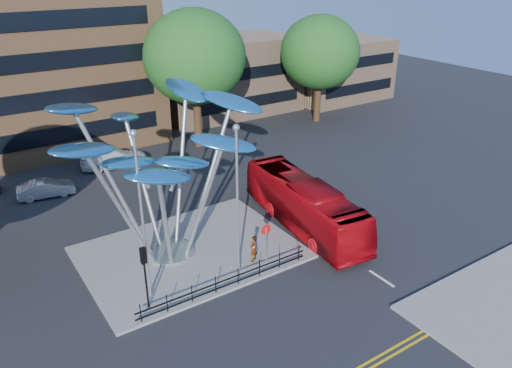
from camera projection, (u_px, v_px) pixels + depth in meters
ground at (261, 301)px, 25.19m from camera, size 120.00×120.00×0.00m
traffic_island at (190, 252)px, 29.20m from camera, size 12.00×9.00×0.15m
low_building_near at (228, 76)px, 54.31m from camera, size 15.00×8.00×8.00m
low_building_far at (337, 69)px, 60.05m from camera, size 12.00×8.00×7.00m
tree_right at (195, 57)px, 42.54m from camera, size 8.80×8.80×12.11m
tree_far at (320, 52)px, 49.98m from camera, size 8.00×8.00×10.81m
leaf_sculpture at (159, 143)px, 26.35m from camera, size 12.72×9.54×9.51m
street_lamp_left at (141, 203)px, 23.35m from camera, size 0.36×0.36×8.80m
street_lamp_right at (237, 187)px, 25.60m from camera, size 0.36×0.36×8.30m
traffic_light_island at (144, 265)px, 23.48m from camera, size 0.28×0.18×3.42m
no_entry_sign_island at (266, 237)px, 27.35m from camera, size 0.60×0.10×2.45m
pedestrian_railing_front at (227, 282)px, 25.74m from camera, size 10.00×0.06×1.00m
red_bus at (304, 204)px, 31.58m from camera, size 3.86×11.45×3.13m
pedestrian at (254, 249)px, 27.94m from camera, size 0.69×0.63×1.59m
parked_car_mid at (46, 189)px, 35.88m from camera, size 4.06×1.92×1.29m
parked_car_right at (114, 158)px, 41.01m from camera, size 5.63×2.90×1.56m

